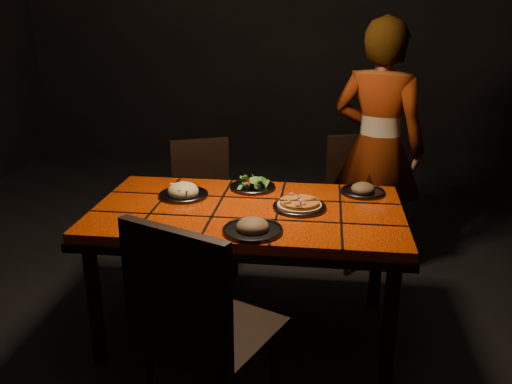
# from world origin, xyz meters

# --- Properties ---
(room_shell) EXTENTS (6.04, 7.04, 3.08)m
(room_shell) POSITION_xyz_m (0.00, 0.00, 1.50)
(room_shell) COLOR black
(room_shell) RESTS_ON ground
(dining_table) EXTENTS (1.62, 0.92, 0.75)m
(dining_table) POSITION_xyz_m (0.00, 0.00, 0.67)
(dining_table) COLOR #D83D06
(dining_table) RESTS_ON ground
(chair_near) EXTENTS (0.62, 0.62, 1.03)m
(chair_near) POSITION_xyz_m (-0.07, -0.86, 0.59)
(chair_near) COLOR black
(chair_near) RESTS_ON ground
(chair_far_left) EXTENTS (0.52, 0.52, 0.89)m
(chair_far_left) POSITION_xyz_m (-0.42, 0.80, 0.51)
(chair_far_left) COLOR black
(chair_far_left) RESTS_ON ground
(chair_far_right) EXTENTS (0.52, 0.52, 0.89)m
(chair_far_right) POSITION_xyz_m (0.63, 1.04, 0.51)
(chair_far_right) COLOR black
(chair_far_right) RESTS_ON ground
(diner) EXTENTS (0.72, 0.60, 1.70)m
(diner) POSITION_xyz_m (0.74, 0.96, 0.85)
(diner) COLOR brown
(diner) RESTS_ON ground
(plate_pizza) EXTENTS (0.28, 0.28, 0.04)m
(plate_pizza) POSITION_xyz_m (0.27, 0.02, 0.77)
(plate_pizza) COLOR #36363A
(plate_pizza) RESTS_ON dining_table
(plate_pasta) EXTENTS (0.27, 0.27, 0.09)m
(plate_pasta) POSITION_xyz_m (-0.38, 0.13, 0.77)
(plate_pasta) COLOR #36363A
(plate_pasta) RESTS_ON dining_table
(plate_salad) EXTENTS (0.26, 0.26, 0.07)m
(plate_salad) POSITION_xyz_m (-0.02, 0.31, 0.78)
(plate_salad) COLOR #36363A
(plate_salad) RESTS_ON dining_table
(plate_mushroom_a) EXTENTS (0.28, 0.28, 0.09)m
(plate_mushroom_a) POSITION_xyz_m (0.07, -0.31, 0.77)
(plate_mushroom_a) COLOR #36363A
(plate_mushroom_a) RESTS_ON dining_table
(plate_mushroom_b) EXTENTS (0.25, 0.25, 0.08)m
(plate_mushroom_b) POSITION_xyz_m (0.61, 0.31, 0.77)
(plate_mushroom_b) COLOR #36363A
(plate_mushroom_b) RESTS_ON dining_table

